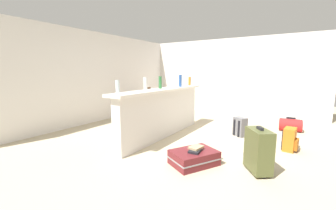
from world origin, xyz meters
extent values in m
cube|color=#BCAD8E|center=(0.00, 0.00, -0.03)|extent=(13.00, 13.00, 0.05)
cube|color=silver|center=(0.00, 3.05, 1.25)|extent=(6.60, 0.10, 2.50)
cube|color=silver|center=(3.05, 0.30, 1.25)|extent=(0.10, 6.00, 2.50)
cube|color=silver|center=(-0.44, 0.60, 0.51)|extent=(2.80, 0.20, 1.01)
cube|color=white|center=(-0.44, 0.60, 1.04)|extent=(2.96, 0.40, 0.05)
cylinder|color=silver|center=(-1.69, 0.68, 1.18)|extent=(0.07, 0.07, 0.23)
cylinder|color=silver|center=(-1.07, 0.58, 1.19)|extent=(0.07, 0.07, 0.26)
cylinder|color=#2D6B38|center=(-0.47, 0.65, 1.19)|extent=(0.07, 0.07, 0.26)
cylinder|color=#284C89|center=(0.23, 0.54, 1.20)|extent=(0.07, 0.07, 0.28)
cylinder|color=#9E661E|center=(0.78, 0.57, 1.17)|extent=(0.06, 0.06, 0.22)
cube|color=brown|center=(0.96, 1.69, 0.72)|extent=(1.10, 0.80, 0.04)
cylinder|color=brown|center=(0.47, 1.35, 0.35)|extent=(0.06, 0.06, 0.70)
cylinder|color=brown|center=(1.45, 1.35, 0.35)|extent=(0.06, 0.06, 0.70)
cylinder|color=brown|center=(0.47, 2.03, 0.35)|extent=(0.06, 0.06, 0.70)
cylinder|color=brown|center=(1.45, 2.03, 0.35)|extent=(0.06, 0.06, 0.70)
cube|color=#4C331E|center=(0.95, 1.02, 0.43)|extent=(0.45, 0.45, 0.04)
cube|color=#4C331E|center=(0.92, 1.20, 0.69)|extent=(0.40, 0.09, 0.48)
cylinder|color=#4C331E|center=(0.81, 0.84, 0.21)|extent=(0.04, 0.04, 0.41)
cylinder|color=#4C331E|center=(1.13, 0.88, 0.21)|extent=(0.04, 0.04, 0.41)
cylinder|color=#4C331E|center=(0.77, 1.16, 0.21)|extent=(0.04, 0.04, 0.41)
cylinder|color=#4C331E|center=(1.09, 1.20, 0.21)|extent=(0.04, 0.04, 0.41)
cube|color=#4C331E|center=(1.01, 2.34, 0.43)|extent=(0.46, 0.46, 0.04)
cube|color=#4C331E|center=(1.04, 2.16, 0.69)|extent=(0.40, 0.10, 0.48)
cylinder|color=#4C331E|center=(1.14, 2.52, 0.21)|extent=(0.04, 0.04, 0.41)
cylinder|color=#4C331E|center=(0.83, 2.47, 0.21)|extent=(0.04, 0.04, 0.41)
cylinder|color=#4C331E|center=(1.19, 2.21, 0.21)|extent=(0.04, 0.04, 0.41)
cylinder|color=#4C331E|center=(0.88, 2.16, 0.21)|extent=(0.04, 0.04, 0.41)
cube|color=maroon|center=(-1.38, -0.60, 0.11)|extent=(0.83, 0.75, 0.22)
cube|color=gray|center=(-1.38, -0.60, 0.11)|extent=(0.84, 0.77, 0.02)
cube|color=#2D2D33|center=(-1.03, -0.80, 0.11)|extent=(0.21, 0.23, 0.02)
cube|color=orange|center=(0.08, -1.81, 0.21)|extent=(0.30, 0.21, 0.42)
cube|color=#AB5918|center=(0.07, -1.92, 0.14)|extent=(0.22, 0.08, 0.19)
cube|color=black|center=(0.02, -1.71, 0.19)|extent=(0.04, 0.03, 0.36)
cube|color=black|center=(0.16, -1.72, 0.19)|extent=(0.04, 0.03, 0.36)
cube|color=#51562D|center=(-1.14, -1.48, 0.33)|extent=(0.50, 0.45, 0.60)
cylinder|color=black|center=(-1.29, -1.59, 0.03)|extent=(0.07, 0.06, 0.06)
cylinder|color=black|center=(-0.98, -1.37, 0.03)|extent=(0.07, 0.06, 0.06)
cube|color=#232328|center=(-1.14, -1.48, 0.65)|extent=(0.14, 0.11, 0.04)
cube|color=slate|center=(0.51, -0.83, 0.21)|extent=(0.30, 0.33, 0.42)
cube|color=#515155|center=(0.60, -0.89, 0.14)|extent=(0.17, 0.22, 0.19)
cube|color=black|center=(0.39, -0.83, 0.19)|extent=(0.04, 0.04, 0.36)
cube|color=black|center=(0.46, -0.71, 0.19)|extent=(0.04, 0.04, 0.36)
cylinder|color=red|center=(1.55, -1.76, 0.15)|extent=(0.35, 0.51, 0.30)
cube|color=black|center=(1.55, -1.76, 0.32)|extent=(0.05, 0.20, 0.04)
cube|color=black|center=(-1.42, -0.63, 0.24)|extent=(0.24, 0.18, 0.03)
cube|color=tan|center=(-1.35, -0.62, 0.27)|extent=(0.24, 0.19, 0.03)
camera|label=1|loc=(-4.28, -1.94, 1.44)|focal=23.03mm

